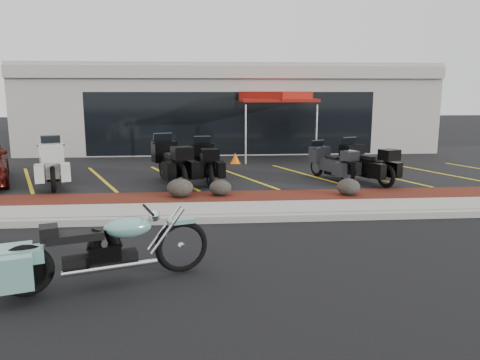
{
  "coord_description": "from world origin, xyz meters",
  "views": [
    {
      "loc": [
        -1.25,
        -9.02,
        2.83
      ],
      "look_at": [
        -0.42,
        1.2,
        0.88
      ],
      "focal_mm": 35.0,
      "sensor_mm": 36.0,
      "label": 1
    }
  ],
  "objects": [
    {
      "name": "touring_grey",
      "position": [
        2.4,
        5.49,
        0.73
      ],
      "size": [
        1.5,
        2.14,
        1.16
      ],
      "primitive_type": null,
      "rotation": [
        0.0,
        0.0,
        1.98
      ],
      "color": "#303136",
      "rests_on": "upper_lot"
    },
    {
      "name": "ground",
      "position": [
        0.0,
        0.0,
        0.0
      ],
      "size": [
        90.0,
        90.0,
        0.0
      ],
      "primitive_type": "plane",
      "color": "black",
      "rests_on": "ground"
    },
    {
      "name": "sidewalk",
      "position": [
        0.0,
        1.6,
        0.07
      ],
      "size": [
        24.0,
        1.2,
        0.15
      ],
      "primitive_type": "cube",
      "color": "gray",
      "rests_on": "ground"
    },
    {
      "name": "boulder_right",
      "position": [
        2.54,
        2.65,
        0.38
      ],
      "size": [
        0.61,
        0.51,
        0.43
      ],
      "primitive_type": "ellipsoid",
      "color": "black",
      "rests_on": "mulch_bed"
    },
    {
      "name": "hero_cruiser",
      "position": [
        -1.6,
        -1.95,
        0.56
      ],
      "size": [
        3.28,
        1.78,
        1.12
      ],
      "primitive_type": null,
      "rotation": [
        0.0,
        0.0,
        0.33
      ],
      "color": "#669F95",
      "rests_on": "ground"
    },
    {
      "name": "touring_black_front",
      "position": [
        -2.44,
        5.31,
        0.87
      ],
      "size": [
        1.74,
        2.65,
        1.44
      ],
      "primitive_type": null,
      "rotation": [
        0.0,
        0.0,
        1.92
      ],
      "color": "black",
      "rests_on": "upper_lot"
    },
    {
      "name": "touring_black_rear",
      "position": [
        3.27,
        5.01,
        0.8
      ],
      "size": [
        1.64,
        2.39,
        1.3
      ],
      "primitive_type": null,
      "rotation": [
        0.0,
        0.0,
        1.96
      ],
      "color": "black",
      "rests_on": "upper_lot"
    },
    {
      "name": "popup_canopy",
      "position": [
        1.71,
        9.58,
        2.57
      ],
      "size": [
        3.49,
        3.49,
        2.67
      ],
      "rotation": [
        0.0,
        0.0,
        0.25
      ],
      "color": "silver",
      "rests_on": "upper_lot"
    },
    {
      "name": "dealership_building",
      "position": [
        0.0,
        14.47,
        2.01
      ],
      "size": [
        18.0,
        8.16,
        4.0
      ],
      "color": "#A29F93",
      "rests_on": "ground"
    },
    {
      "name": "traffic_cone",
      "position": [
        -0.0,
        8.38,
        0.35
      ],
      "size": [
        0.48,
        0.48,
        0.4
      ],
      "primitive_type": "cone",
      "rotation": [
        0.0,
        0.0,
        0.39
      ],
      "color": "orange",
      "rests_on": "upper_lot"
    },
    {
      "name": "curb",
      "position": [
        0.0,
        0.9,
        0.07
      ],
      "size": [
        24.0,
        0.25,
        0.15
      ],
      "primitive_type": "cube",
      "color": "gray",
      "rests_on": "ground"
    },
    {
      "name": "boulder_mid",
      "position": [
        -0.79,
        2.86,
        0.37
      ],
      "size": [
        0.58,
        0.48,
        0.41
      ],
      "primitive_type": "ellipsoid",
      "color": "black",
      "rests_on": "mulch_bed"
    },
    {
      "name": "upper_lot",
      "position": [
        0.0,
        8.2,
        0.07
      ],
      "size": [
        26.0,
        9.6,
        0.15
      ],
      "primitive_type": "cube",
      "color": "black",
      "rests_on": "ground"
    },
    {
      "name": "touring_white",
      "position": [
        -5.75,
        5.3,
        0.84
      ],
      "size": [
        1.57,
        2.55,
        1.39
      ],
      "primitive_type": null,
      "rotation": [
        0.0,
        0.0,
        1.87
      ],
      "color": "silver",
      "rests_on": "upper_lot"
    },
    {
      "name": "touring_black_mid",
      "position": [
        -1.24,
        5.58,
        0.81
      ],
      "size": [
        1.13,
        2.35,
        1.31
      ],
      "primitive_type": null,
      "rotation": [
        0.0,
        0.0,
        1.69
      ],
      "color": "black",
      "rests_on": "upper_lot"
    },
    {
      "name": "mulch_bed",
      "position": [
        0.0,
        2.8,
        0.08
      ],
      "size": [
        24.0,
        1.2,
        0.16
      ],
      "primitive_type": "cube",
      "color": "#390F0D",
      "rests_on": "ground"
    },
    {
      "name": "boulder_left",
      "position": [
        -1.83,
        2.77,
        0.4
      ],
      "size": [
        0.68,
        0.56,
        0.48
      ],
      "primitive_type": "ellipsoid",
      "color": "black",
      "rests_on": "mulch_bed"
    }
  ]
}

